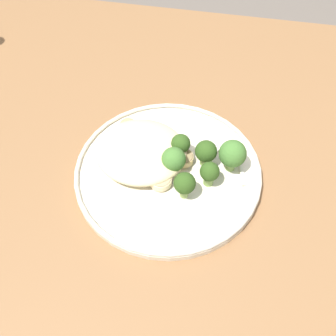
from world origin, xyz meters
TOP-DOWN VIEW (x-y plane):
  - wooden_dining_table at (0.00, 0.00)m, footprint 1.40×1.00m
  - dinner_plate at (0.03, -0.05)m, footprint 0.29×0.29m
  - noodle_bed at (0.08, -0.07)m, footprint 0.14×0.13m
  - seared_scallop_left_edge at (0.11, -0.12)m, footprint 0.03×0.03m
  - seared_scallop_large_seared at (0.01, -0.07)m, footprint 0.03×0.03m
  - seared_scallop_center_golden at (0.04, -0.02)m, footprint 0.03×0.03m
  - seared_scallop_tiny_bay at (0.08, -0.07)m, footprint 0.04×0.04m
  - broccoli_floret_right_tilted at (-0.03, -0.04)m, footprint 0.03×0.03m
  - broccoli_floret_center_pile at (-0.02, -0.08)m, footprint 0.03×0.03m
  - broccoli_floret_rear_charred at (0.00, -0.01)m, footprint 0.03×0.03m
  - broccoli_floret_left_leaning at (0.02, -0.05)m, footprint 0.04×0.04m
  - broccoli_floret_tall_stalk at (0.02, -0.08)m, footprint 0.03×0.03m
  - broccoli_floret_split_head at (-0.06, -0.07)m, footprint 0.04×0.04m
  - onion_sliver_pale_crescent at (-0.08, -0.07)m, footprint 0.01×0.06m
  - onion_sliver_curled_piece at (-0.03, -0.09)m, footprint 0.03×0.03m

SIDE VIEW (x-z plane):
  - wooden_dining_table at x=0.00m, z-range 0.29..1.03m
  - dinner_plate at x=0.03m, z-range 0.74..0.76m
  - onion_sliver_pale_crescent at x=-0.08m, z-range 0.75..0.76m
  - onion_sliver_curled_piece at x=-0.03m, z-range 0.75..0.76m
  - seared_scallop_center_golden at x=0.04m, z-range 0.75..0.77m
  - seared_scallop_large_seared at x=0.01m, z-range 0.75..0.77m
  - seared_scallop_left_edge at x=0.11m, z-range 0.75..0.77m
  - seared_scallop_tiny_bay at x=0.08m, z-range 0.75..0.77m
  - noodle_bed at x=0.08m, z-range 0.75..0.78m
  - broccoli_floret_right_tilted at x=-0.03m, z-range 0.75..0.80m
  - broccoli_floret_center_pile at x=-0.02m, z-range 0.75..0.80m
  - broccoli_floret_left_leaning at x=0.02m, z-range 0.75..0.80m
  - broccoli_floret_tall_stalk at x=0.02m, z-range 0.76..0.80m
  - broccoli_floret_rear_charred at x=0.00m, z-range 0.76..0.80m
  - broccoli_floret_split_head at x=-0.06m, z-range 0.76..0.81m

